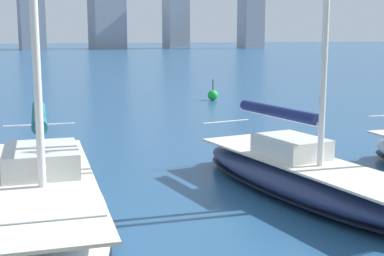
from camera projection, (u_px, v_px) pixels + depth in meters
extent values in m
cube|color=#9297A1|center=(176.00, 11.00, 180.38)|extent=(7.22, 7.74, 24.80)
ellipsoid|color=navy|center=(302.00, 179.00, 14.53)|extent=(3.13, 9.09, 0.92)
ellipsoid|color=black|center=(302.00, 188.00, 14.57)|extent=(3.15, 9.13, 0.10)
cube|color=beige|center=(303.00, 161.00, 14.44)|extent=(2.62, 7.98, 0.06)
cube|color=silver|center=(291.00, 147.00, 14.86)|extent=(1.57, 2.08, 0.55)
cylinder|color=silver|center=(277.00, 116.00, 15.31)|extent=(0.46, 3.74, 0.12)
cylinder|color=navy|center=(278.00, 112.00, 15.29)|extent=(0.63, 3.46, 0.32)
cylinder|color=silver|center=(226.00, 121.00, 17.85)|extent=(1.75, 0.20, 0.04)
ellipsoid|color=silver|center=(44.00, 208.00, 11.52)|extent=(3.65, 9.42, 1.25)
ellipsoid|color=black|center=(44.00, 224.00, 11.58)|extent=(3.66, 9.46, 0.10)
cube|color=beige|center=(42.00, 179.00, 11.41)|extent=(3.05, 8.27, 0.06)
cube|color=silver|center=(41.00, 160.00, 11.88)|extent=(1.80, 2.18, 0.55)
cylinder|color=silver|center=(39.00, 121.00, 12.40)|extent=(0.55, 3.84, 0.12)
cylinder|color=#19606B|center=(39.00, 115.00, 12.38)|extent=(0.71, 3.56, 0.32)
cylinder|color=silver|center=(44.00, 221.00, 7.33)|extent=(1.72, 0.23, 0.04)
cylinder|color=silver|center=(40.00, 125.00, 15.23)|extent=(1.98, 0.26, 0.04)
sphere|color=green|center=(213.00, 95.00, 35.80)|extent=(0.70, 0.70, 0.70)
cylinder|color=black|center=(213.00, 85.00, 35.68)|extent=(0.06, 0.06, 0.70)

